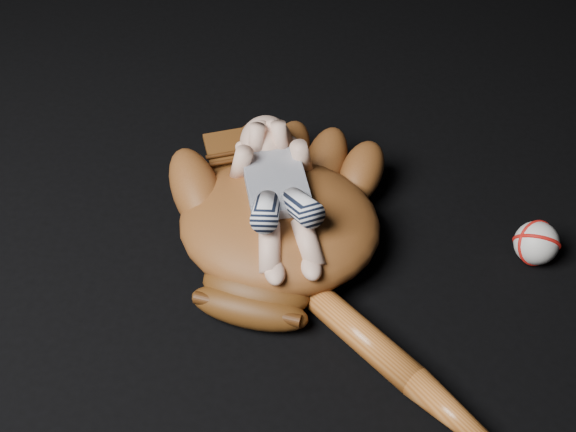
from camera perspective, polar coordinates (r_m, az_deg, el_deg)
The scene contains 4 objects.
baseball_glove at distance 1.16m, azimuth -0.68°, elevation 0.01°, with size 0.41×0.47×0.15m, color brown, non-canonical shape.
newborn_baby at distance 1.13m, azimuth -0.73°, elevation 1.89°, with size 0.16×0.34×0.14m, color #E0AC90, non-canonical shape.
baseball_bat at distance 1.03m, azimuth 11.18°, elevation -13.70°, with size 0.05×0.50×0.05m, color #A2541F, non-canonical shape.
baseball at distance 1.24m, azimuth 19.04°, elevation -2.03°, with size 0.07×0.07×0.07m, color silver.
Camera 1 is at (0.03, -0.68, 0.87)m, focal length 45.00 mm.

